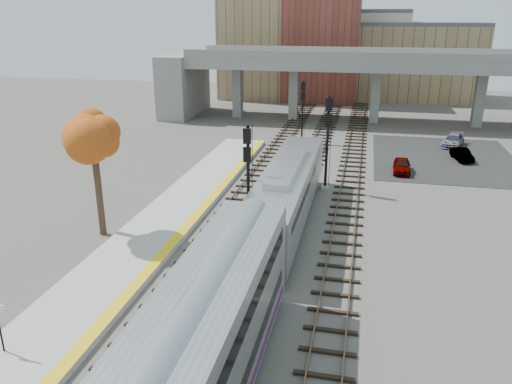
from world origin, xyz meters
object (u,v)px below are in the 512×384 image
at_px(signal_mast_far, 302,112).
at_px(car_c, 453,140).
at_px(car_b, 462,155).
at_px(tree, 93,136).
at_px(locomotive, 287,192).
at_px(signal_mast_near, 248,182).
at_px(signal_mast_mid, 327,143).
at_px(car_a, 402,165).

relative_size(signal_mast_far, car_c, 1.55).
bearing_deg(signal_mast_far, car_c, 4.50).
bearing_deg(signal_mast_far, car_b, -15.13).
distance_m(signal_mast_far, tree, 30.12).
distance_m(locomotive, signal_mast_far, 23.90).
bearing_deg(locomotive, tree, -158.29).
relative_size(signal_mast_near, signal_mast_far, 1.08).
distance_m(locomotive, car_b, 24.21).
height_order(signal_mast_mid, tree, tree).
distance_m(locomotive, signal_mast_mid, 8.10).
distance_m(tree, car_a, 27.93).
bearing_deg(tree, car_c, 48.69).
xyz_separation_m(signal_mast_far, car_c, (16.63, 1.31, -2.71)).
xyz_separation_m(tree, car_b, (26.13, 23.89, -6.03)).
xyz_separation_m(signal_mast_far, tree, (-9.48, -28.40, 3.27)).
xyz_separation_m(car_b, car_c, (-0.03, 5.81, 0.05)).
bearing_deg(tree, car_a, 42.63).
height_order(car_a, car_b, car_a).
height_order(signal_mast_near, signal_mast_far, signal_mast_near).
height_order(locomotive, signal_mast_far, signal_mast_far).
bearing_deg(signal_mast_near, signal_mast_mid, 68.71).
height_order(car_a, car_c, car_a).
height_order(signal_mast_far, car_c, signal_mast_far).
bearing_deg(locomotive, signal_mast_near, -126.26).
xyz_separation_m(signal_mast_near, car_b, (16.65, 22.14, -3.11)).
height_order(signal_mast_far, tree, tree).
height_order(locomotive, signal_mast_mid, signal_mast_mid).
xyz_separation_m(car_a, car_c, (6.04, 11.23, -0.00)).
bearing_deg(car_b, signal_mast_mid, -148.91).
bearing_deg(signal_mast_near, car_c, 59.26).
relative_size(car_a, car_b, 1.05).
bearing_deg(signal_mast_near, locomotive, 53.74).
height_order(signal_mast_mid, signal_mast_far, signal_mast_mid).
height_order(tree, car_c, tree).
relative_size(tree, car_a, 2.37).
xyz_separation_m(signal_mast_far, car_b, (16.65, -4.50, -2.75)).
xyz_separation_m(signal_mast_near, signal_mast_mid, (4.10, 10.52, 0.25)).
relative_size(locomotive, car_a, 5.02).
bearing_deg(car_b, locomotive, -138.76).
height_order(tree, car_b, tree).
bearing_deg(car_c, tree, -111.24).
bearing_deg(signal_mast_far, car_a, -43.13).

